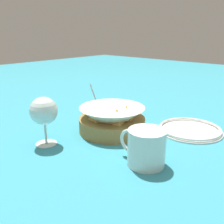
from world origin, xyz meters
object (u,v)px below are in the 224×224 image
food_basket (112,120)px  side_plate (190,129)px  sauce_cup (98,110)px  wine_glass (44,112)px  beer_mug (146,149)px

food_basket → side_plate: 0.26m
food_basket → side_plate: bearing=-137.9°
sauce_cup → wine_glass: 0.32m
sauce_cup → beer_mug: bearing=151.6°
sauce_cup → side_plate: sauce_cup is taller
wine_glass → beer_mug: size_ratio=1.09×
wine_glass → food_basket: bearing=-111.3°
sauce_cup → side_plate: 0.37m
food_basket → sauce_cup: sauce_cup is taller
beer_mug → food_basket: bearing=-26.6°
wine_glass → sauce_cup: bearing=-74.4°
food_basket → side_plate: (-0.19, -0.18, -0.03)m
food_basket → sauce_cup: (0.16, -0.10, -0.02)m
sauce_cup → side_plate: size_ratio=0.56×
food_basket → sauce_cup: bearing=-30.6°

